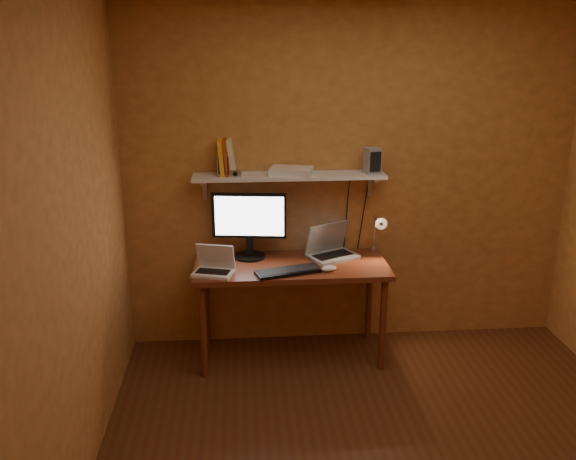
{
  "coord_description": "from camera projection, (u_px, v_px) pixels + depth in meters",
  "views": [
    {
      "loc": [
        -0.83,
        -2.85,
        2.32
      ],
      "look_at": [
        -0.51,
        1.18,
        1.04
      ],
      "focal_mm": 38.0,
      "sensor_mm": 36.0,
      "label": 1
    }
  ],
  "objects": [
    {
      "name": "room",
      "position": [
        407.0,
        249.0,
        3.08
      ],
      "size": [
        3.44,
        3.24,
        2.64
      ],
      "color": "#512E14",
      "rests_on": "ground"
    },
    {
      "name": "desk",
      "position": [
        291.0,
        275.0,
        4.45
      ],
      "size": [
        1.4,
        0.6,
        0.75
      ],
      "color": "maroon",
      "rests_on": "ground"
    },
    {
      "name": "wall_shelf",
      "position": [
        289.0,
        176.0,
        4.42
      ],
      "size": [
        1.4,
        0.25,
        0.21
      ],
      "color": "silver",
      "rests_on": "room"
    },
    {
      "name": "monitor",
      "position": [
        249.0,
        222.0,
        4.47
      ],
      "size": [
        0.55,
        0.26,
        0.49
      ],
      "rotation": [
        0.0,
        0.0,
        -0.12
      ],
      "color": "black",
      "rests_on": "desk"
    },
    {
      "name": "laptop",
      "position": [
        330.0,
        248.0,
        4.57
      ],
      "size": [
        0.42,
        0.38,
        0.25
      ],
      "rotation": [
        0.0,
        0.0,
        0.47
      ],
      "color": "gray",
      "rests_on": "desk"
    },
    {
      "name": "netbook",
      "position": [
        214.0,
        265.0,
        4.25
      ],
      "size": [
        0.31,
        0.26,
        0.2
      ],
      "rotation": [
        0.0,
        0.0,
        -0.27
      ],
      "color": "white",
      "rests_on": "desk"
    },
    {
      "name": "keyboard",
      "position": [
        288.0,
        271.0,
        4.25
      ],
      "size": [
        0.48,
        0.27,
        0.02
      ],
      "primitive_type": "cube",
      "rotation": [
        0.0,
        0.0,
        0.28
      ],
      "color": "black",
      "rests_on": "desk"
    },
    {
      "name": "mouse",
      "position": [
        329.0,
        268.0,
        4.29
      ],
      "size": [
        0.12,
        0.1,
        0.04
      ],
      "primitive_type": "ellipsoid",
      "rotation": [
        0.0,
        0.0,
        0.27
      ],
      "color": "white",
      "rests_on": "desk"
    },
    {
      "name": "desk_lamp",
      "position": [
        378.0,
        229.0,
        4.53
      ],
      "size": [
        0.09,
        0.23,
        0.38
      ],
      "color": "silver",
      "rests_on": "desk"
    },
    {
      "name": "speaker_left",
      "position": [
        225.0,
        164.0,
        4.35
      ],
      "size": [
        0.11,
        0.11,
        0.17
      ],
      "primitive_type": "cube",
      "rotation": [
        0.0,
        0.0,
        -0.21
      ],
      "color": "gray",
      "rests_on": "wall_shelf"
    },
    {
      "name": "speaker_right",
      "position": [
        372.0,
        161.0,
        4.43
      ],
      "size": [
        0.12,
        0.12,
        0.19
      ],
      "primitive_type": "cube",
      "rotation": [
        0.0,
        0.0,
        0.21
      ],
      "color": "gray",
      "rests_on": "wall_shelf"
    },
    {
      "name": "books",
      "position": [
        227.0,
        157.0,
        4.37
      ],
      "size": [
        0.14,
        0.18,
        0.26
      ],
      "color": "gold",
      "rests_on": "wall_shelf"
    },
    {
      "name": "shelf_camera",
      "position": [
        235.0,
        174.0,
        4.32
      ],
      "size": [
        0.09,
        0.04,
        0.05
      ],
      "color": "silver",
      "rests_on": "wall_shelf"
    },
    {
      "name": "router",
      "position": [
        291.0,
        171.0,
        4.41
      ],
      "size": [
        0.34,
        0.27,
        0.05
      ],
      "primitive_type": "cube",
      "rotation": [
        0.0,
        0.0,
        -0.25
      ],
      "color": "white",
      "rests_on": "wall_shelf"
    }
  ]
}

